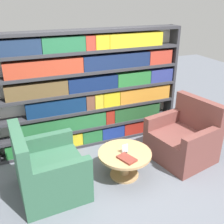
{
  "coord_description": "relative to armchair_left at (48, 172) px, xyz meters",
  "views": [
    {
      "loc": [
        -1.27,
        -2.79,
        2.52
      ],
      "look_at": [
        0.14,
        0.65,
        0.85
      ],
      "focal_mm": 42.0,
      "sensor_mm": 36.0,
      "label": 1
    }
  ],
  "objects": [
    {
      "name": "armchair_right",
      "position": [
        2.22,
        0.01,
        0.0
      ],
      "size": [
        1.03,
        1.08,
        0.99
      ],
      "rotation": [
        0.0,
        0.0,
        -1.37
      ],
      "color": "brown",
      "rests_on": "ground_plane"
    },
    {
      "name": "coffee_table",
      "position": [
        1.11,
        -0.08,
        -0.03
      ],
      "size": [
        0.79,
        0.79,
        0.41
      ],
      "color": "tan",
      "rests_on": "ground_plane"
    },
    {
      "name": "armchair_left",
      "position": [
        0.0,
        0.0,
        0.0
      ],
      "size": [
        0.92,
        0.98,
        0.99
      ],
      "rotation": [
        0.0,
        0.0,
        1.63
      ],
      "color": "#336047",
      "rests_on": "ground_plane"
    },
    {
      "name": "bookshelf",
      "position": [
        0.99,
        1.08,
        0.68
      ],
      "size": [
        3.29,
        0.3,
        2.03
      ],
      "color": "silver",
      "rests_on": "ground_plane"
    },
    {
      "name": "table_sign",
      "position": [
        1.11,
        -0.08,
        0.14
      ],
      "size": [
        0.09,
        0.06,
        0.13
      ],
      "color": "black",
      "rests_on": "coffee_table"
    },
    {
      "name": "stray_book",
      "position": [
        1.06,
        -0.25,
        0.1
      ],
      "size": [
        0.25,
        0.31,
        0.03
      ],
      "color": "brown",
      "rests_on": "coffee_table"
    },
    {
      "name": "ground_plane",
      "position": [
        0.97,
        -0.23,
        -0.33
      ],
      "size": [
        14.0,
        14.0,
        0.0
      ],
      "primitive_type": "plane",
      "color": "slate"
    }
  ]
}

